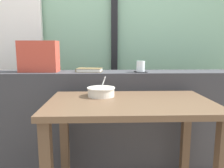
# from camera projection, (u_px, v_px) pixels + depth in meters

# --- Properties ---
(outdoor_backdrop) EXTENTS (4.80, 0.08, 2.80)m
(outdoor_backdrop) POSITION_uv_depth(u_px,v_px,m) (110.00, 16.00, 2.47)
(outdoor_backdrop) COLOR #84B293
(outdoor_backdrop) RESTS_ON ground
(curtain_left_panel) EXTENTS (0.56, 0.06, 2.50)m
(curtain_left_panel) POSITION_uv_depth(u_px,v_px,m) (16.00, 29.00, 2.36)
(curtain_left_panel) COLOR white
(curtain_left_panel) RESTS_ON ground
(window_divider_post) EXTENTS (0.07, 0.05, 2.60)m
(window_divider_post) POSITION_uv_depth(u_px,v_px,m) (114.00, 25.00, 2.42)
(window_divider_post) COLOR black
(window_divider_post) RESTS_ON ground
(dark_console_ledge) EXTENTS (2.80, 0.30, 0.85)m
(dark_console_ledge) POSITION_uv_depth(u_px,v_px,m) (112.00, 119.00, 1.97)
(dark_console_ledge) COLOR #38383D
(dark_console_ledge) RESTS_ON ground
(breakfast_table) EXTENTS (1.05, 0.63, 0.72)m
(breakfast_table) POSITION_uv_depth(u_px,v_px,m) (130.00, 120.00, 1.43)
(breakfast_table) COLOR brown
(breakfast_table) RESTS_ON ground
(coaster_square) EXTENTS (0.10, 0.10, 0.00)m
(coaster_square) POSITION_uv_depth(u_px,v_px,m) (140.00, 72.00, 1.86)
(coaster_square) COLOR black
(coaster_square) RESTS_ON dark_console_ledge
(juice_glass) EXTENTS (0.07, 0.07, 0.09)m
(juice_glass) POSITION_uv_depth(u_px,v_px,m) (141.00, 67.00, 1.85)
(juice_glass) COLOR white
(juice_glass) RESTS_ON coaster_square
(closed_book) EXTENTS (0.23, 0.17, 0.03)m
(closed_book) POSITION_uv_depth(u_px,v_px,m) (89.00, 70.00, 1.89)
(closed_book) COLOR brown
(closed_book) RESTS_ON dark_console_ledge
(throw_pillow) EXTENTS (0.33, 0.16, 0.26)m
(throw_pillow) POSITION_uv_depth(u_px,v_px,m) (39.00, 56.00, 1.86)
(throw_pillow) COLOR #B74233
(throw_pillow) RESTS_ON dark_console_ledge
(soup_bowl) EXTENTS (0.19, 0.19, 0.14)m
(soup_bowl) POSITION_uv_depth(u_px,v_px,m) (101.00, 92.00, 1.54)
(soup_bowl) COLOR silver
(soup_bowl) RESTS_ON breakfast_table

